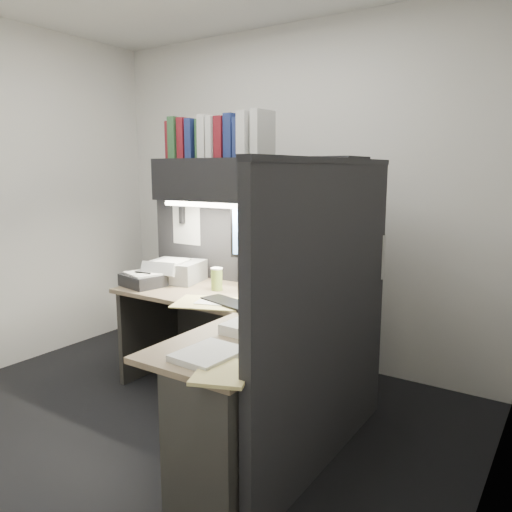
% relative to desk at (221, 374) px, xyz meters
% --- Properties ---
extents(floor, '(3.50, 3.50, 0.00)m').
position_rel_desk_xyz_m(floor, '(-0.43, 0.00, -0.44)').
color(floor, black).
rests_on(floor, ground).
extents(wall_back, '(3.50, 0.04, 2.70)m').
position_rel_desk_xyz_m(wall_back, '(-0.43, 1.50, 0.91)').
color(wall_back, silver).
rests_on(wall_back, floor).
extents(wall_right, '(0.04, 3.00, 2.70)m').
position_rel_desk_xyz_m(wall_right, '(1.32, 0.00, 0.91)').
color(wall_right, silver).
rests_on(wall_right, floor).
extents(partition_back, '(1.90, 0.06, 1.60)m').
position_rel_desk_xyz_m(partition_back, '(-0.40, 0.93, 0.36)').
color(partition_back, black).
rests_on(partition_back, floor).
extents(partition_right, '(0.06, 1.50, 1.60)m').
position_rel_desk_xyz_m(partition_right, '(0.55, 0.18, 0.36)').
color(partition_right, black).
rests_on(partition_right, floor).
extents(desk, '(1.70, 1.53, 0.73)m').
position_rel_desk_xyz_m(desk, '(0.00, 0.00, 0.00)').
color(desk, '#7C6A4F').
rests_on(desk, floor).
extents(overhead_shelf, '(1.55, 0.34, 0.30)m').
position_rel_desk_xyz_m(overhead_shelf, '(-0.30, 0.75, 1.06)').
color(overhead_shelf, black).
rests_on(overhead_shelf, partition_back).
extents(task_light_tube, '(1.32, 0.04, 0.04)m').
position_rel_desk_xyz_m(task_light_tube, '(-0.30, 0.61, 0.89)').
color(task_light_tube, white).
rests_on(task_light_tube, overhead_shelf).
extents(monitor, '(0.54, 0.36, 0.60)m').
position_rel_desk_xyz_m(monitor, '(-0.18, 0.80, 0.52)').
color(monitor, black).
rests_on(monitor, desk).
extents(keyboard, '(0.47, 0.26, 0.02)m').
position_rel_desk_xyz_m(keyboard, '(-0.19, 0.35, 0.30)').
color(keyboard, black).
rests_on(keyboard, desk).
extents(mousepad, '(0.28, 0.27, 0.00)m').
position_rel_desk_xyz_m(mousepad, '(0.14, 0.53, 0.29)').
color(mousepad, navy).
rests_on(mousepad, desk).
extents(mouse, '(0.10, 0.13, 0.04)m').
position_rel_desk_xyz_m(mouse, '(0.14, 0.53, 0.31)').
color(mouse, black).
rests_on(mouse, mousepad).
extents(telephone, '(0.27, 0.28, 0.10)m').
position_rel_desk_xyz_m(telephone, '(0.19, 0.73, 0.34)').
color(telephone, '#B4AD8B').
rests_on(telephone, desk).
extents(coffee_cup, '(0.09, 0.09, 0.15)m').
position_rel_desk_xyz_m(coffee_cup, '(-0.51, 0.62, 0.36)').
color(coffee_cup, '#B4C850').
rests_on(coffee_cup, desk).
extents(printer, '(0.45, 0.41, 0.15)m').
position_rel_desk_xyz_m(printer, '(-0.95, 0.68, 0.36)').
color(printer, '#9A9DA0').
rests_on(printer, desk).
extents(notebook_stack, '(0.34, 0.30, 0.09)m').
position_rel_desk_xyz_m(notebook_stack, '(-1.03, 0.42, 0.33)').
color(notebook_stack, black).
rests_on(notebook_stack, desk).
extents(open_folder, '(0.57, 0.47, 0.01)m').
position_rel_desk_xyz_m(open_folder, '(-0.30, 0.32, 0.29)').
color(open_folder, '#D4C677').
rests_on(open_folder, desk).
extents(paper_stack_a, '(0.29, 0.25, 0.05)m').
position_rel_desk_xyz_m(paper_stack_a, '(0.23, -0.02, 0.31)').
color(paper_stack_a, white).
rests_on(paper_stack_a, desk).
extents(paper_stack_b, '(0.26, 0.31, 0.03)m').
position_rel_desk_xyz_m(paper_stack_b, '(0.25, -0.42, 0.30)').
color(paper_stack_b, white).
rests_on(paper_stack_b, desk).
extents(manila_stack, '(0.31, 0.35, 0.02)m').
position_rel_desk_xyz_m(manila_stack, '(0.42, -0.53, 0.30)').
color(manila_stack, '#D4C677').
rests_on(manila_stack, desk).
extents(binder_row, '(0.81, 0.26, 0.31)m').
position_rel_desk_xyz_m(binder_row, '(-0.59, 0.75, 1.35)').
color(binder_row, maroon).
rests_on(binder_row, overhead_shelf).
extents(pinned_papers, '(1.76, 1.31, 0.51)m').
position_rel_desk_xyz_m(pinned_papers, '(-0.00, 0.56, 0.61)').
color(pinned_papers, white).
rests_on(pinned_papers, partition_back).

